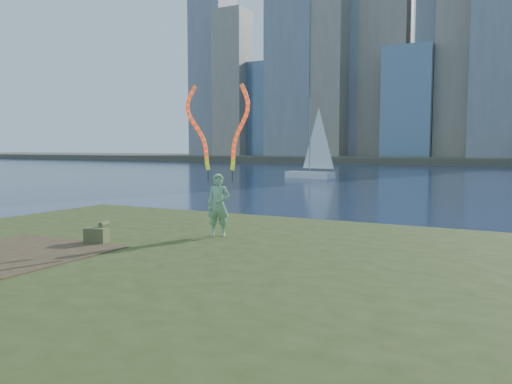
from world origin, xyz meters
The scene contains 7 objects.
ground centered at (0.00, 0.00, 0.00)m, with size 320.00×320.00×0.00m, color #1A2742.
grassy_knoll centered at (0.00, -2.30, 0.34)m, with size 20.00×18.00×0.80m.
dirt_patch centered at (-2.20, -3.20, 0.81)m, with size 3.20×3.00×0.02m, color #47331E.
far_shore centered at (0.00, 95.00, 0.60)m, with size 320.00×40.00×1.20m, color #4B4637.
woman_with_ribbons centered at (0.35, 0.33, 2.24)m, with size 1.91×0.65×3.88m.
canvas_bag centered at (-1.55, -1.69, 0.98)m, with size 0.54×0.61×0.45m.
sailboat centered at (-10.62, 34.80, 1.31)m, with size 5.08×2.41×7.62m.
Camera 1 is at (6.56, -9.68, 2.89)m, focal length 35.00 mm.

